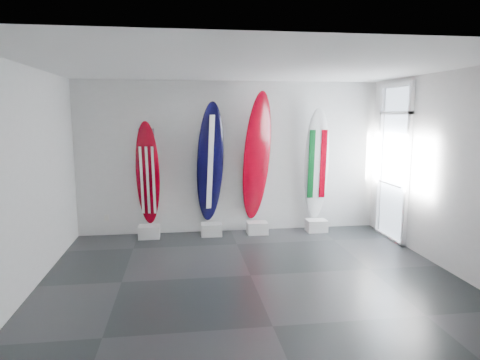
{
  "coord_description": "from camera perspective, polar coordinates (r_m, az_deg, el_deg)",
  "views": [
    {
      "loc": [
        -0.98,
        -5.92,
        2.35
      ],
      "look_at": [
        0.04,
        1.4,
        1.21
      ],
      "focal_mm": 31.9,
      "sensor_mm": 36.0,
      "label": 1
    }
  ],
  "objects": [
    {
      "name": "display_block_usa",
      "position": [
        8.42,
        -12.05,
        -6.79
      ],
      "size": [
        0.4,
        0.3,
        0.24
      ],
      "primitive_type": "cube",
      "color": "silver",
      "rests_on": "floor"
    },
    {
      "name": "wall_back",
      "position": [
        8.52,
        -1.28,
        3.03
      ],
      "size": [
        6.0,
        0.0,
        6.0
      ],
      "primitive_type": "plane",
      "rotation": [
        1.57,
        0.0,
        0.0
      ],
      "color": "silver",
      "rests_on": "ground"
    },
    {
      "name": "surfboard_usa",
      "position": [
        8.3,
        -12.24,
        0.84
      ],
      "size": [
        0.48,
        0.32,
        2.0
      ],
      "primitive_type": "ellipsoid",
      "rotation": [
        0.09,
        0.0,
        -0.14
      ],
      "color": "maroon",
      "rests_on": "display_block_usa"
    },
    {
      "name": "glass_door",
      "position": [
        8.5,
        19.84,
        1.99
      ],
      "size": [
        0.12,
        1.16,
        2.85
      ],
      "primitive_type": null,
      "color": "white",
      "rests_on": "floor"
    },
    {
      "name": "ceiling",
      "position": [
        6.03,
        1.53,
        14.93
      ],
      "size": [
        6.0,
        6.0,
        0.0
      ],
      "primitive_type": "plane",
      "rotation": [
        3.14,
        0.0,
        0.0
      ],
      "color": "white",
      "rests_on": "wall_back"
    },
    {
      "name": "display_block_navy",
      "position": [
        8.42,
        -3.85,
        -6.62
      ],
      "size": [
        0.4,
        0.3,
        0.24
      ],
      "primitive_type": "cube",
      "color": "silver",
      "rests_on": "floor"
    },
    {
      "name": "balcony",
      "position": [
        9.33,
        26.81,
        -3.63
      ],
      "size": [
        2.8,
        2.2,
        1.2
      ],
      "primitive_type": null,
      "color": "slate",
      "rests_on": "ground"
    },
    {
      "name": "surfboard_italy",
      "position": [
        8.68,
        10.2,
        2.11
      ],
      "size": [
        0.51,
        0.23,
        2.25
      ],
      "primitive_type": "ellipsoid",
      "rotation": [
        0.06,
        0.0,
        -0.0
      ],
      "color": "white",
      "rests_on": "display_block_italy"
    },
    {
      "name": "surfboard_navy",
      "position": [
        8.27,
        -4.0,
        2.26
      ],
      "size": [
        0.63,
        0.57,
        2.37
      ],
      "primitive_type": "ellipsoid",
      "rotation": [
        0.16,
        0.0,
        0.25
      ],
      "color": "black",
      "rests_on": "display_block_navy"
    },
    {
      "name": "wall_left",
      "position": [
        6.31,
        -26.51,
        0.08
      ],
      "size": [
        0.0,
        5.0,
        5.0
      ],
      "primitive_type": "plane",
      "rotation": [
        1.57,
        0.0,
        1.57
      ],
      "color": "silver",
      "rests_on": "ground"
    },
    {
      "name": "wall_outlet",
      "position": [
        8.76,
        -17.43,
        -4.85
      ],
      "size": [
        0.09,
        0.02,
        0.13
      ],
      "primitive_type": "cube",
      "color": "silver",
      "rests_on": "wall_back"
    },
    {
      "name": "surfboard_swiss",
      "position": [
        8.37,
        2.26,
        3.04
      ],
      "size": [
        0.72,
        0.66,
        2.57
      ],
      "primitive_type": "ellipsoid",
      "rotation": [
        0.16,
        0.0,
        0.33
      ],
      "color": "maroon",
      "rests_on": "display_block_swiss"
    },
    {
      "name": "display_block_italy",
      "position": [
        8.82,
        10.19,
        -6.03
      ],
      "size": [
        0.4,
        0.3,
        0.24
      ],
      "primitive_type": "cube",
      "color": "silver",
      "rests_on": "floor"
    },
    {
      "name": "wall_right",
      "position": [
        7.18,
        25.81,
        1.08
      ],
      "size": [
        0.0,
        5.0,
        5.0
      ],
      "primitive_type": "plane",
      "rotation": [
        1.57,
        0.0,
        -1.57
      ],
      "color": "silver",
      "rests_on": "ground"
    },
    {
      "name": "display_block_swiss",
      "position": [
        8.53,
        2.33,
        -6.41
      ],
      "size": [
        0.4,
        0.3,
        0.24
      ],
      "primitive_type": "cube",
      "color": "silver",
      "rests_on": "floor"
    },
    {
      "name": "floor",
      "position": [
        6.44,
        1.41,
        -12.64
      ],
      "size": [
        6.0,
        6.0,
        0.0
      ],
      "primitive_type": "plane",
      "color": "black",
      "rests_on": "ground"
    },
    {
      "name": "wall_front",
      "position": [
        3.66,
        7.89,
        -4.79
      ],
      "size": [
        6.0,
        0.0,
        6.0
      ],
      "primitive_type": "plane",
      "rotation": [
        -1.57,
        0.0,
        0.0
      ],
      "color": "silver",
      "rests_on": "ground"
    }
  ]
}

